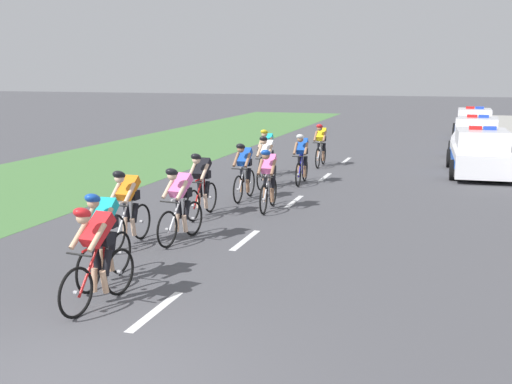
% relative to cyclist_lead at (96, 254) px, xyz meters
% --- Properties ---
extents(grass_verge, '(7.00, 60.00, 0.01)m').
position_rel_cyclist_lead_xyz_m(grass_verge, '(-7.41, 11.71, -0.78)').
color(grass_verge, '#4C7F42').
rests_on(grass_verge, ground).
extents(lane_markings_centre, '(0.14, 21.60, 0.01)m').
position_rel_cyclist_lead_xyz_m(lane_markings_centre, '(0.88, 6.07, -0.78)').
color(lane_markings_centre, white).
rests_on(lane_markings_centre, ground).
extents(cyclist_lead, '(0.45, 1.72, 1.56)m').
position_rel_cyclist_lead_xyz_m(cyclist_lead, '(0.00, 0.00, 0.00)').
color(cyclist_lead, black).
rests_on(cyclist_lead, ground).
extents(cyclist_second, '(0.42, 1.72, 1.56)m').
position_rel_cyclist_lead_xyz_m(cyclist_second, '(-0.44, 0.92, 0.00)').
color(cyclist_second, black).
rests_on(cyclist_second, ground).
extents(cyclist_third, '(0.42, 1.72, 1.56)m').
position_rel_cyclist_lead_xyz_m(cyclist_third, '(-1.17, 3.01, 0.00)').
color(cyclist_third, black).
rests_on(cyclist_third, ground).
extents(cyclist_fourth, '(0.45, 1.72, 1.56)m').
position_rel_cyclist_lead_xyz_m(cyclist_fourth, '(-0.33, 3.58, 0.00)').
color(cyclist_fourth, black).
rests_on(cyclist_fourth, ground).
extents(cyclist_fifth, '(0.42, 1.72, 1.56)m').
position_rel_cyclist_lead_xyz_m(cyclist_fifth, '(-0.76, 5.73, 0.00)').
color(cyclist_fifth, black).
rests_on(cyclist_fifth, ground).
extents(cyclist_sixth, '(0.42, 1.72, 1.56)m').
position_rel_cyclist_lead_xyz_m(cyclist_sixth, '(-0.44, 7.90, 0.00)').
color(cyclist_sixth, black).
rests_on(cyclist_sixth, ground).
extents(cyclist_seventh, '(0.43, 1.72, 1.56)m').
position_rel_cyclist_lead_xyz_m(cyclist_seventh, '(0.52, 6.89, 0.00)').
color(cyclist_seventh, black).
rests_on(cyclist_seventh, ground).
extents(cyclist_eighth, '(0.42, 1.72, 1.56)m').
position_rel_cyclist_lead_xyz_m(cyclist_eighth, '(-0.41, 9.81, 0.00)').
color(cyclist_eighth, black).
rests_on(cyclist_eighth, ground).
extents(cyclist_ninth, '(0.42, 1.72, 1.56)m').
position_rel_cyclist_lead_xyz_m(cyclist_ninth, '(-0.99, 11.76, 0.00)').
color(cyclist_ninth, black).
rests_on(cyclist_ninth, ground).
extents(cyclist_tenth, '(0.42, 1.72, 1.56)m').
position_rel_cyclist_lead_xyz_m(cyclist_tenth, '(0.44, 10.67, 0.00)').
color(cyclist_tenth, black).
rests_on(cyclist_tenth, ground).
extents(cyclist_eleventh, '(0.42, 1.72, 1.56)m').
position_rel_cyclist_lead_xyz_m(cyclist_eleventh, '(0.26, 14.28, 0.00)').
color(cyclist_eleventh, black).
rests_on(cyclist_eleventh, ground).
extents(police_car_nearest, '(2.18, 4.49, 1.59)m').
position_rel_cyclist_lead_xyz_m(police_car_nearest, '(5.61, 14.13, -0.11)').
color(police_car_nearest, white).
rests_on(police_car_nearest, ground).
extents(police_car_second, '(2.15, 4.47, 1.59)m').
position_rel_cyclist_lead_xyz_m(police_car_second, '(5.60, 19.65, -0.11)').
color(police_car_second, white).
rests_on(police_car_second, ground).
extents(police_car_third, '(2.00, 4.40, 1.59)m').
position_rel_cyclist_lead_xyz_m(police_car_third, '(5.61, 25.76, -0.11)').
color(police_car_third, white).
rests_on(police_car_third, ground).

